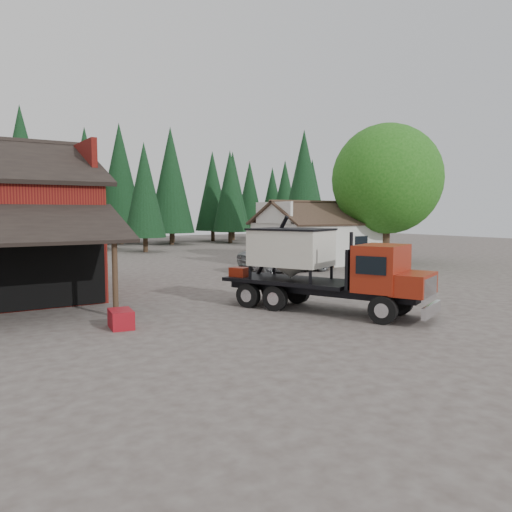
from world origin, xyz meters
TOP-DOWN VIEW (x-y plane):
  - ground at (0.00, 0.00)m, footprint 120.00×120.00m
  - farmhouse at (13.00, 13.00)m, footprint 8.60×6.42m
  - deciduous_tree at (17.01, 9.97)m, footprint 8.00×8.00m
  - conifer_backdrop at (0.00, 42.00)m, footprint 76.00×16.00m
  - near_pine_b at (6.00, 30.00)m, footprint 3.96×3.96m
  - near_pine_c at (22.00, 26.00)m, footprint 4.84×4.84m
  - near_pine_d at (-4.00, 34.00)m, footprint 5.28×5.28m
  - feed_truck at (1.36, -1.18)m, footprint 5.23×8.25m
  - silver_car at (8.00, 10.00)m, footprint 6.42×3.15m
  - equip_box at (-6.00, 0.28)m, footprint 0.85×1.19m

SIDE VIEW (x-z plane):
  - ground at x=0.00m, z-range 0.00..0.00m
  - conifer_backdrop at x=0.00m, z-range -8.00..8.00m
  - equip_box at x=-6.00m, z-range 0.00..0.60m
  - silver_car at x=8.00m, z-range 0.00..1.75m
  - farmhouse at x=13.00m, z-range -0.66..3.99m
  - feed_truck at x=1.36m, z-range -0.12..3.53m
  - near_pine_b at x=6.00m, z-range 0.69..11.09m
  - deciduous_tree at x=17.01m, z-range 0.81..11.01m
  - near_pine_c at x=22.00m, z-range 0.69..13.09m
  - near_pine_d at x=-4.00m, z-range 0.69..14.09m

